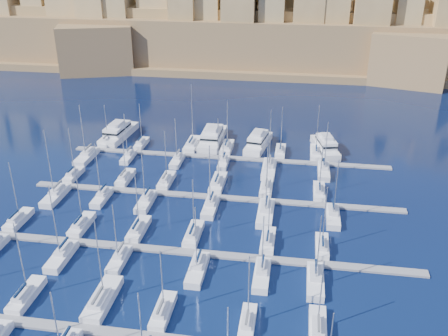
% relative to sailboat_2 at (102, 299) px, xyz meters
% --- Properties ---
extents(ground, '(600.00, 600.00, 0.00)m').
position_rel_sailboat_2_xyz_m(ground, '(11.18, 27.75, -0.77)').
color(ground, black).
rests_on(ground, ground).
extents(pontoon_mid_near, '(84.00, 2.00, 0.40)m').
position_rel_sailboat_2_xyz_m(pontoon_mid_near, '(11.18, 15.75, -0.57)').
color(pontoon_mid_near, slate).
rests_on(pontoon_mid_near, ground).
extents(pontoon_mid_far, '(84.00, 2.00, 0.40)m').
position_rel_sailboat_2_xyz_m(pontoon_mid_far, '(11.18, 37.75, -0.57)').
color(pontoon_mid_far, slate).
rests_on(pontoon_mid_far, ground).
extents(pontoon_far, '(84.00, 2.00, 0.40)m').
position_rel_sailboat_2_xyz_m(pontoon_far, '(11.18, 59.75, -0.57)').
color(pontoon_far, slate).
rests_on(pontoon_far, ground).
extents(sailboat_1, '(2.66, 8.86, 14.26)m').
position_rel_sailboat_2_xyz_m(sailboat_1, '(-12.56, -0.93, -0.03)').
color(sailboat_1, white).
rests_on(sailboat_1, ground).
extents(sailboat_2, '(3.23, 10.75, 15.69)m').
position_rel_sailboat_2_xyz_m(sailboat_2, '(0.00, 0.00, 0.00)').
color(sailboat_2, white).
rests_on(sailboat_2, ground).
extents(sailboat_3, '(2.52, 8.40, 11.87)m').
position_rel_sailboat_2_xyz_m(sailboat_3, '(10.29, -1.15, -0.05)').
color(sailboat_3, white).
rests_on(sailboat_3, ground).
extents(sailboat_4, '(2.26, 7.52, 12.70)m').
position_rel_sailboat_2_xyz_m(sailboat_4, '(23.52, -1.59, -0.05)').
color(sailboat_4, white).
rests_on(sailboat_4, ground).
extents(sailboat_5, '(2.57, 8.57, 12.66)m').
position_rel_sailboat_2_xyz_m(sailboat_5, '(33.91, -1.07, -0.05)').
color(sailboat_5, white).
rests_on(sailboat_5, ground).
extents(sailboat_12, '(2.52, 8.40, 13.69)m').
position_rel_sailboat_2_xyz_m(sailboat_12, '(-26.22, 20.85, -0.04)').
color(sailboat_12, white).
rests_on(sailboat_12, ground).
extents(sailboat_13, '(2.62, 8.75, 13.75)m').
position_rel_sailboat_2_xyz_m(sailboat_13, '(-12.63, 21.02, -0.03)').
color(sailboat_13, white).
rests_on(sailboat_13, ground).
extents(sailboat_14, '(2.70, 9.00, 13.77)m').
position_rel_sailboat_2_xyz_m(sailboat_14, '(-0.82, 21.14, -0.03)').
color(sailboat_14, white).
rests_on(sailboat_14, ground).
extents(sailboat_15, '(2.67, 8.90, 12.57)m').
position_rel_sailboat_2_xyz_m(sailboat_15, '(10.33, 21.09, -0.04)').
color(sailboat_15, white).
rests_on(sailboat_15, ground).
extents(sailboat_16, '(2.57, 8.57, 13.87)m').
position_rel_sailboat_2_xyz_m(sailboat_16, '(24.83, 20.93, -0.03)').
color(sailboat_16, white).
rests_on(sailboat_16, ground).
extents(sailboat_17, '(2.42, 8.06, 13.25)m').
position_rel_sailboat_2_xyz_m(sailboat_17, '(34.99, 20.68, -0.04)').
color(sailboat_17, white).
rests_on(sailboat_17, ground).
extents(sailboat_19, '(2.75, 9.18, 15.70)m').
position_rel_sailboat_2_xyz_m(sailboat_19, '(-11.75, 10.28, -0.01)').
color(sailboat_19, white).
rests_on(sailboat_19, ground).
extents(sailboat_20, '(2.41, 8.03, 12.52)m').
position_rel_sailboat_2_xyz_m(sailboat_20, '(-1.07, 10.84, -0.05)').
color(sailboat_20, white).
rests_on(sailboat_20, ground).
extents(sailboat_21, '(2.80, 9.35, 13.78)m').
position_rel_sailboat_2_xyz_m(sailboat_21, '(13.40, 10.20, -0.03)').
color(sailboat_21, white).
rests_on(sailboat_21, ground).
extents(sailboat_22, '(2.68, 8.92, 12.99)m').
position_rel_sailboat_2_xyz_m(sailboat_22, '(24.62, 10.41, -0.04)').
color(sailboat_22, white).
rests_on(sailboat_22, ground).
extents(sailboat_23, '(2.83, 9.44, 14.03)m').
position_rel_sailboat_2_xyz_m(sailboat_23, '(33.66, 10.15, -0.03)').
color(sailboat_23, white).
rests_on(sailboat_23, ground).
extents(sailboat_24, '(2.38, 7.93, 12.83)m').
position_rel_sailboat_2_xyz_m(sailboat_24, '(-24.06, 42.62, -0.05)').
color(sailboat_24, white).
rests_on(sailboat_24, ground).
extents(sailboat_25, '(2.56, 8.55, 12.44)m').
position_rel_sailboat_2_xyz_m(sailboat_25, '(-11.07, 42.92, -0.05)').
color(sailboat_25, white).
rests_on(sailboat_25, ground).
extents(sailboat_26, '(2.63, 8.75, 13.35)m').
position_rel_sailboat_2_xyz_m(sailboat_26, '(-0.95, 43.02, -0.04)').
color(sailboat_26, white).
rests_on(sailboat_26, ground).
extents(sailboat_27, '(3.00, 10.01, 16.79)m').
position_rel_sailboat_2_xyz_m(sailboat_27, '(11.35, 43.64, 0.00)').
color(sailboat_27, white).
rests_on(sailboat_27, ground).
extents(sailboat_28, '(2.72, 9.07, 14.91)m').
position_rel_sailboat_2_xyz_m(sailboat_28, '(22.81, 43.17, -0.02)').
color(sailboat_28, white).
rests_on(sailboat_28, ground).
extents(sailboat_29, '(2.57, 8.57, 12.08)m').
position_rel_sailboat_2_xyz_m(sailboat_29, '(34.79, 42.93, -0.05)').
color(sailboat_29, white).
rests_on(sailboat_29, ground).
extents(sailboat_30, '(2.97, 9.90, 16.92)m').
position_rel_sailboat_2_xyz_m(sailboat_30, '(-23.50, 31.93, 0.00)').
color(sailboat_30, white).
rests_on(sailboat_30, ground).
extents(sailboat_31, '(2.48, 8.26, 14.05)m').
position_rel_sailboat_2_xyz_m(sailboat_31, '(-12.96, 32.73, -0.03)').
color(sailboat_31, white).
rests_on(sailboat_31, ground).
extents(sailboat_32, '(2.71, 9.03, 13.92)m').
position_rel_sailboat_2_xyz_m(sailboat_32, '(-2.69, 32.35, -0.03)').
color(sailboat_32, white).
rests_on(sailboat_32, ground).
extents(sailboat_33, '(2.73, 9.11, 15.49)m').
position_rel_sailboat_2_xyz_m(sailboat_33, '(11.69, 32.31, -0.02)').
color(sailboat_33, white).
rests_on(sailboat_33, ground).
extents(sailboat_34, '(3.25, 10.83, 17.67)m').
position_rel_sailboat_2_xyz_m(sailboat_34, '(23.55, 31.47, 0.02)').
color(sailboat_34, white).
rests_on(sailboat_34, ground).
extents(sailboat_35, '(2.74, 9.12, 14.15)m').
position_rel_sailboat_2_xyz_m(sailboat_35, '(37.44, 32.31, -0.03)').
color(sailboat_35, white).
rests_on(sailboat_35, ground).
extents(sailboat_36, '(2.27, 7.58, 11.72)m').
position_rel_sailboat_2_xyz_m(sailboat_36, '(-23.82, 64.44, -0.06)').
color(sailboat_36, white).
rests_on(sailboat_36, ground).
extents(sailboat_37, '(2.35, 7.84, 12.46)m').
position_rel_sailboat_2_xyz_m(sailboat_37, '(-13.88, 64.57, -0.05)').
color(sailboat_37, white).
rests_on(sailboat_37, ground).
extents(sailboat_38, '(3.23, 10.78, 18.03)m').
position_rel_sailboat_2_xyz_m(sailboat_38, '(0.36, 66.01, 0.02)').
color(sailboat_38, white).
rests_on(sailboat_38, ground).
extents(sailboat_39, '(2.83, 9.43, 14.26)m').
position_rel_sailboat_2_xyz_m(sailboat_39, '(10.20, 65.35, -0.02)').
color(sailboat_39, white).
rests_on(sailboat_39, ground).
extents(sailboat_40, '(2.58, 8.60, 13.36)m').
position_rel_sailboat_2_xyz_m(sailboat_40, '(24.84, 64.94, -0.04)').
color(sailboat_40, white).
rests_on(sailboat_40, ground).
extents(sailboat_41, '(2.87, 9.57, 14.20)m').
position_rel_sailboat_2_xyz_m(sailboat_41, '(34.23, 65.42, -0.02)').
color(sailboat_41, white).
rests_on(sailboat_41, ground).
extents(sailboat_42, '(3.17, 10.58, 15.33)m').
position_rel_sailboat_2_xyz_m(sailboat_42, '(-25.36, 53.59, -0.00)').
color(sailboat_42, white).
rests_on(sailboat_42, ground).
extents(sailboat_43, '(2.27, 7.57, 13.02)m').
position_rel_sailboat_2_xyz_m(sailboat_43, '(-14.43, 55.07, -0.05)').
color(sailboat_43, white).
rests_on(sailboat_43, ground).
extents(sailboat_44, '(2.42, 8.08, 12.69)m').
position_rel_sailboat_2_xyz_m(sailboat_44, '(-1.18, 54.82, -0.05)').
color(sailboat_44, white).
rests_on(sailboat_44, ground).
extents(sailboat_45, '(2.23, 7.43, 11.11)m').
position_rel_sailboat_2_xyz_m(sailboat_45, '(10.88, 55.14, -0.07)').
color(sailboat_45, white).
rests_on(sailboat_45, ground).
extents(sailboat_46, '(3.26, 10.86, 16.68)m').
position_rel_sailboat_2_xyz_m(sailboat_46, '(22.63, 53.45, 0.01)').
color(sailboat_46, white).
rests_on(sailboat_46, ground).
extents(sailboat_47, '(2.83, 9.43, 14.07)m').
position_rel_sailboat_2_xyz_m(sailboat_47, '(36.06, 54.16, -0.03)').
color(sailboat_47, white).
rests_on(sailboat_47, ground).
extents(motor_yacht_a, '(6.58, 17.81, 5.25)m').
position_rel_sailboat_2_xyz_m(motor_yacht_a, '(-22.40, 69.64, 0.95)').
color(motor_yacht_a, white).
rests_on(motor_yacht_a, ground).
extents(motor_yacht_b, '(5.56, 18.52, 5.25)m').
position_rel_sailboat_2_xyz_m(motor_yacht_b, '(5.32, 70.15, 0.95)').
color(motor_yacht_b, white).
rests_on(motor_yacht_b, ground).
extents(motor_yacht_c, '(6.93, 15.94, 5.25)m').
position_rel_sailboat_2_xyz_m(motor_yacht_c, '(18.44, 68.66, 0.95)').
color(motor_yacht_c, white).
rests_on(motor_yacht_c, ground).
extents(motor_yacht_d, '(7.95, 15.75, 5.25)m').
position_rel_sailboat_2_xyz_m(motor_yacht_d, '(36.81, 68.52, 0.95)').
color(motor_yacht_d, white).
rests_on(motor_yacht_d, ground).
extents(fortified_city, '(460.00, 108.95, 59.52)m').
position_rel_sailboat_2_xyz_m(fortified_city, '(10.99, 183.01, 13.97)').
color(fortified_city, olive).
rests_on(fortified_city, ground).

